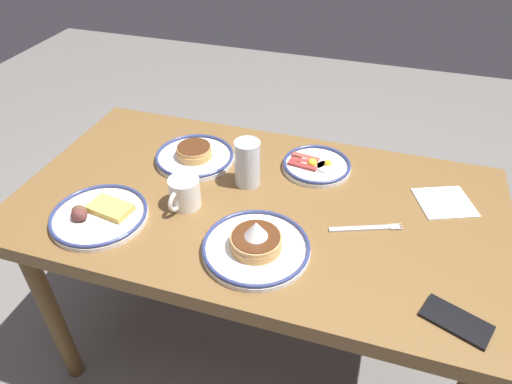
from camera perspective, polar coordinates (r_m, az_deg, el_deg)
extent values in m
plane|color=slate|center=(1.88, 0.17, -18.85)|extent=(6.00, 6.00, 0.00)
cube|color=brown|center=(1.34, 0.23, -1.83)|extent=(1.41, 0.77, 0.05)
cylinder|color=brown|center=(1.80, 22.53, -8.77)|extent=(0.06, 0.06, 0.69)
cylinder|color=brown|center=(2.00, -14.30, -1.34)|extent=(0.06, 0.06, 0.69)
cylinder|color=brown|center=(1.68, -24.25, -13.58)|extent=(0.06, 0.06, 0.69)
cylinder|color=white|center=(1.50, -7.65, 4.24)|extent=(0.26, 0.26, 0.01)
torus|color=navy|center=(1.50, -7.69, 4.62)|extent=(0.25, 0.25, 0.01)
cylinder|color=#D99D4F|center=(1.49, -7.70, 4.65)|extent=(0.11, 0.11, 0.01)
cylinder|color=tan|center=(1.49, -7.73, 5.04)|extent=(0.12, 0.12, 0.01)
cylinder|color=tan|center=(1.48, -7.77, 5.43)|extent=(0.11, 0.11, 0.01)
cylinder|color=#4C2814|center=(1.48, -7.80, 5.67)|extent=(0.11, 0.11, 0.00)
cylinder|color=silver|center=(1.33, -18.97, -2.98)|extent=(0.27, 0.27, 0.01)
torus|color=navy|center=(1.32, -19.08, -2.59)|extent=(0.26, 0.26, 0.01)
cube|color=gold|center=(1.32, -17.79, -1.93)|extent=(0.13, 0.09, 0.02)
ellipsoid|color=brown|center=(1.32, -21.25, -2.68)|extent=(0.04, 0.03, 0.03)
ellipsoid|color=brown|center=(1.32, -21.37, -2.75)|extent=(0.04, 0.03, 0.03)
ellipsoid|color=brown|center=(1.33, -21.21, -2.30)|extent=(0.05, 0.04, 0.04)
cylinder|color=white|center=(1.46, 7.58, 3.16)|extent=(0.22, 0.22, 0.01)
torus|color=navy|center=(1.45, 7.62, 3.55)|extent=(0.21, 0.21, 0.01)
cylinder|color=white|center=(1.44, 8.89, 3.08)|extent=(0.06, 0.06, 0.01)
sphere|color=yellow|center=(1.45, 9.00, 3.54)|extent=(0.02, 0.02, 0.02)
cylinder|color=white|center=(1.46, 7.15, 3.69)|extent=(0.08, 0.08, 0.01)
sphere|color=yellow|center=(1.45, 7.07, 3.63)|extent=(0.03, 0.03, 0.03)
cube|color=#994035|center=(1.48, 6.25, 4.35)|extent=(0.09, 0.03, 0.01)
cube|color=#A5302E|center=(1.46, 6.04, 3.83)|extent=(0.09, 0.02, 0.01)
cube|color=maroon|center=(1.44, 5.82, 3.30)|extent=(0.10, 0.03, 0.01)
cylinder|color=white|center=(1.17, 0.01, -7.14)|extent=(0.28, 0.28, 0.01)
torus|color=navy|center=(1.16, 0.01, -6.72)|extent=(0.28, 0.28, 0.01)
cylinder|color=#D59248|center=(1.16, 0.01, -6.68)|extent=(0.13, 0.13, 0.01)
cylinder|color=tan|center=(1.15, 0.01, -6.26)|extent=(0.13, 0.13, 0.01)
cylinder|color=tan|center=(1.14, 0.01, -5.83)|extent=(0.13, 0.13, 0.01)
cylinder|color=#4C2814|center=(1.14, 0.01, -5.55)|extent=(0.12, 0.12, 0.00)
cone|color=white|center=(1.12, 0.01, -4.68)|extent=(0.06, 0.06, 0.04)
cylinder|color=white|center=(1.30, -8.90, -0.05)|extent=(0.09, 0.09, 0.09)
torus|color=white|center=(1.27, -10.03, -1.13)|extent=(0.02, 0.06, 0.06)
cylinder|color=brown|center=(1.28, -9.02, 0.95)|extent=(0.07, 0.07, 0.01)
cylinder|color=silver|center=(1.35, -1.09, 3.63)|extent=(0.08, 0.08, 0.14)
cylinder|color=black|center=(1.36, -1.08, 2.88)|extent=(0.07, 0.07, 0.10)
cube|color=black|center=(1.12, 23.78, -14.56)|extent=(0.16, 0.12, 0.01)
cube|color=white|center=(1.42, 22.52, -1.21)|extent=(0.19, 0.19, 0.00)
cube|color=silver|center=(1.26, 13.41, -4.44)|extent=(0.18, 0.08, 0.01)
cube|color=silver|center=(1.28, 17.22, -4.43)|extent=(0.03, 0.01, 0.00)
cube|color=silver|center=(1.29, 17.14, -4.25)|extent=(0.03, 0.01, 0.00)
cube|color=silver|center=(1.29, 17.07, -4.07)|extent=(0.03, 0.01, 0.00)
cube|color=silver|center=(1.29, 16.99, -3.90)|extent=(0.03, 0.01, 0.00)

